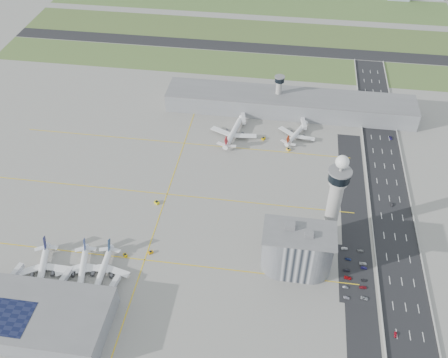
# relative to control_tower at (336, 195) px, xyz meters

# --- Properties ---
(ground) EXTENTS (1000.00, 1000.00, 0.00)m
(ground) POSITION_rel_control_tower_xyz_m (-72.00, -8.00, -35.04)
(ground) COLOR gray
(grass_strip_0) EXTENTS (480.00, 50.00, 0.08)m
(grass_strip_0) POSITION_rel_control_tower_xyz_m (-92.00, 217.00, -35.00)
(grass_strip_0) COLOR #465E2C
(grass_strip_0) RESTS_ON ground
(grass_strip_1) EXTENTS (480.00, 60.00, 0.08)m
(grass_strip_1) POSITION_rel_control_tower_xyz_m (-92.00, 292.00, -35.00)
(grass_strip_1) COLOR #445E2C
(grass_strip_1) RESTS_ON ground
(grass_strip_2) EXTENTS (480.00, 70.00, 0.08)m
(grass_strip_2) POSITION_rel_control_tower_xyz_m (-92.00, 372.00, -35.00)
(grass_strip_2) COLOR #4E6530
(grass_strip_2) RESTS_ON ground
(runway) EXTENTS (480.00, 22.00, 0.10)m
(runway) POSITION_rel_control_tower_xyz_m (-92.00, 254.00, -34.98)
(runway) COLOR black
(runway) RESTS_ON ground
(highway) EXTENTS (28.00, 500.00, 0.10)m
(highway) POSITION_rel_control_tower_xyz_m (43.00, -8.00, -34.99)
(highway) COLOR black
(highway) RESTS_ON ground
(barrier_left) EXTENTS (0.60, 500.00, 1.20)m
(barrier_left) POSITION_rel_control_tower_xyz_m (29.00, -8.00, -34.44)
(barrier_left) COLOR #9E9E99
(barrier_left) RESTS_ON ground
(barrier_right) EXTENTS (0.60, 500.00, 1.20)m
(barrier_right) POSITION_rel_control_tower_xyz_m (57.00, -8.00, -34.44)
(barrier_right) COLOR #9E9E99
(barrier_right) RESTS_ON ground
(landside_road) EXTENTS (18.00, 260.00, 0.08)m
(landside_road) POSITION_rel_control_tower_xyz_m (18.00, -18.00, -35.00)
(landside_road) COLOR black
(landside_road) RESTS_ON ground
(parking_lot) EXTENTS (20.00, 44.00, 0.10)m
(parking_lot) POSITION_rel_control_tower_xyz_m (16.00, -30.00, -34.99)
(parking_lot) COLOR black
(parking_lot) RESTS_ON ground
(taxiway_line_h_0) EXTENTS (260.00, 0.60, 0.01)m
(taxiway_line_h_0) POSITION_rel_control_tower_xyz_m (-112.00, -38.00, -35.04)
(taxiway_line_h_0) COLOR yellow
(taxiway_line_h_0) RESTS_ON ground
(taxiway_line_h_1) EXTENTS (260.00, 0.60, 0.01)m
(taxiway_line_h_1) POSITION_rel_control_tower_xyz_m (-112.00, 22.00, -35.04)
(taxiway_line_h_1) COLOR yellow
(taxiway_line_h_1) RESTS_ON ground
(taxiway_line_h_2) EXTENTS (260.00, 0.60, 0.01)m
(taxiway_line_h_2) POSITION_rel_control_tower_xyz_m (-112.00, 82.00, -35.04)
(taxiway_line_h_2) COLOR yellow
(taxiway_line_h_2) RESTS_ON ground
(taxiway_line_v) EXTENTS (0.60, 260.00, 0.01)m
(taxiway_line_v) POSITION_rel_control_tower_xyz_m (-112.00, 22.00, -35.04)
(taxiway_line_v) COLOR yellow
(taxiway_line_v) RESTS_ON ground
(control_tower) EXTENTS (14.00, 14.00, 64.50)m
(control_tower) POSITION_rel_control_tower_xyz_m (0.00, 0.00, 0.00)
(control_tower) COLOR #ADAAA5
(control_tower) RESTS_ON ground
(secondary_tower) EXTENTS (8.60, 8.60, 31.90)m
(secondary_tower) POSITION_rel_control_tower_xyz_m (-42.00, 142.00, -16.24)
(secondary_tower) COLOR #ADAAA5
(secondary_tower) RESTS_ON ground
(admin_building) EXTENTS (42.00, 24.00, 33.50)m
(admin_building) POSITION_rel_control_tower_xyz_m (-20.01, -30.00, -19.74)
(admin_building) COLOR #B2B2B7
(admin_building) RESTS_ON ground
(terminal_pier) EXTENTS (210.00, 32.00, 15.80)m
(terminal_pier) POSITION_rel_control_tower_xyz_m (-32.00, 140.00, -27.14)
(terminal_pier) COLOR gray
(terminal_pier) RESTS_ON ground
(near_terminal) EXTENTS (84.00, 42.00, 13.00)m
(near_terminal) POSITION_rel_control_tower_xyz_m (-160.07, -90.02, -28.62)
(near_terminal) COLOR gray
(near_terminal) RESTS_ON ground
(airplane_near_a) EXTENTS (45.29, 49.77, 11.77)m
(airplane_near_a) POSITION_rel_control_tower_xyz_m (-169.25, -57.74, -29.16)
(airplane_near_a) COLOR white
(airplane_near_a) RESTS_ON ground
(airplane_near_b) EXTENTS (41.04, 45.38, 10.88)m
(airplane_near_b) POSITION_rel_control_tower_xyz_m (-145.66, -53.73, -29.60)
(airplane_near_b) COLOR white
(airplane_near_b) RESTS_ON ground
(airplane_near_c) EXTENTS (34.99, 40.65, 11.01)m
(airplane_near_c) POSITION_rel_control_tower_xyz_m (-133.72, -52.65, -29.53)
(airplane_near_c) COLOR white
(airplane_near_c) RESTS_ON ground
(airplane_far_a) EXTENTS (46.13, 51.71, 12.80)m
(airplane_far_a) POSITION_rel_control_tower_xyz_m (-74.43, 98.38, -28.64)
(airplane_far_a) COLOR white
(airplane_far_a) RESTS_ON ground
(airplane_far_b) EXTENTS (44.46, 47.35, 10.54)m
(airplane_far_b) POSITION_rel_control_tower_xyz_m (-23.95, 104.64, -29.77)
(airplane_far_b) COLOR white
(airplane_far_b) RESTS_ON ground
(jet_bridge_near_0) EXTENTS (5.39, 14.31, 5.70)m
(jet_bridge_near_0) POSITION_rel_control_tower_xyz_m (-185.00, -69.00, -32.19)
(jet_bridge_near_0) COLOR silver
(jet_bridge_near_0) RESTS_ON ground
(jet_bridge_near_1) EXTENTS (5.39, 14.31, 5.70)m
(jet_bridge_near_1) POSITION_rel_control_tower_xyz_m (-155.00, -69.00, -32.19)
(jet_bridge_near_1) COLOR silver
(jet_bridge_near_1) RESTS_ON ground
(jet_bridge_near_2) EXTENTS (5.39, 14.31, 5.70)m
(jet_bridge_near_2) POSITION_rel_control_tower_xyz_m (-125.00, -69.00, -32.19)
(jet_bridge_near_2) COLOR silver
(jet_bridge_near_2) RESTS_ON ground
(jet_bridge_far_0) EXTENTS (5.39, 14.31, 5.70)m
(jet_bridge_far_0) POSITION_rel_control_tower_xyz_m (-70.00, 124.00, -32.19)
(jet_bridge_far_0) COLOR silver
(jet_bridge_far_0) RESTS_ON ground
(jet_bridge_far_1) EXTENTS (5.39, 14.31, 5.70)m
(jet_bridge_far_1) POSITION_rel_control_tower_xyz_m (-20.00, 124.00, -32.19)
(jet_bridge_far_1) COLOR silver
(jet_bridge_far_1) RESTS_ON ground
(tug_0) EXTENTS (3.70, 3.37, 1.78)m
(tug_0) POSITION_rel_control_tower_xyz_m (-152.75, -51.79, -34.15)
(tug_0) COLOR #DD9605
(tug_0) RESTS_ON ground
(tug_1) EXTENTS (3.34, 3.34, 1.63)m
(tug_1) POSITION_rel_control_tower_xyz_m (-124.76, -36.53, -34.23)
(tug_1) COLOR #CCA200
(tug_1) RESTS_ON ground
(tug_2) EXTENTS (3.57, 3.40, 1.71)m
(tug_2) POSITION_rel_control_tower_xyz_m (-109.65, -32.12, -34.19)
(tug_2) COLOR orange
(tug_2) RESTS_ON ground
(tug_3) EXTENTS (4.17, 3.96, 2.00)m
(tug_3) POSITION_rel_control_tower_xyz_m (-116.78, 11.96, -34.04)
(tug_3) COLOR yellow
(tug_3) RESTS_ON ground
(tug_4) EXTENTS (3.48, 3.93, 1.90)m
(tug_4) POSITION_rel_control_tower_xyz_m (-50.19, 96.18, -34.09)
(tug_4) COLOR #D1A104
(tug_4) RESTS_ON ground
(tug_5) EXTENTS (3.64, 3.84, 1.84)m
(tug_5) POSITION_rel_control_tower_xyz_m (-29.66, 84.94, -34.12)
(tug_5) COLOR yellow
(tug_5) RESTS_ON ground
(car_lot_0) EXTENTS (3.80, 2.01, 1.23)m
(car_lot_0) POSITION_rel_control_tower_xyz_m (10.07, -48.59, -34.43)
(car_lot_0) COLOR #B9B7C9
(car_lot_0) RESTS_ON ground
(car_lot_1) EXTENTS (3.30, 1.17, 1.08)m
(car_lot_1) POSITION_rel_control_tower_xyz_m (9.84, -41.28, -34.50)
(car_lot_1) COLOR gray
(car_lot_1) RESTS_ON ground
(car_lot_2) EXTENTS (4.65, 2.64, 1.23)m
(car_lot_2) POSITION_rel_control_tower_xyz_m (11.36, -34.27, -34.43)
(car_lot_2) COLOR #AC0D12
(car_lot_2) RESTS_ON ground
(car_lot_3) EXTENTS (4.28, 2.11, 1.20)m
(car_lot_3) POSITION_rel_control_tower_xyz_m (10.96, -28.69, -34.44)
(car_lot_3) COLOR #272630
(car_lot_3) RESTS_ON ground
(car_lot_4) EXTENTS (3.94, 1.98, 1.29)m
(car_lot_4) POSITION_rel_control_tower_xyz_m (12.18, -19.73, -34.40)
(car_lot_4) COLOR navy
(car_lot_4) RESTS_ON ground
(car_lot_5) EXTENTS (4.14, 1.95, 1.31)m
(car_lot_5) POSITION_rel_control_tower_xyz_m (10.16, -11.37, -34.39)
(car_lot_5) COLOR beige
(car_lot_5) RESTS_ON ground
(car_lot_6) EXTENTS (4.54, 2.61, 1.19)m
(car_lot_6) POSITION_rel_control_tower_xyz_m (20.19, -47.50, -34.44)
(car_lot_6) COLOR #A0A4AA
(car_lot_6) RESTS_ON ground
(car_lot_7) EXTENTS (4.41, 2.11, 1.24)m
(car_lot_7) POSITION_rel_control_tower_xyz_m (19.94, -39.92, -34.42)
(car_lot_7) COLOR maroon
(car_lot_7) RESTS_ON ground
(car_lot_8) EXTENTS (3.42, 1.60, 1.13)m
(car_lot_8) POSITION_rel_control_tower_xyz_m (20.71, -34.71, -34.48)
(car_lot_8) COLOR #28282D
(car_lot_8) RESTS_ON ground
(car_lot_9) EXTENTS (3.84, 1.58, 1.24)m
(car_lot_9) POSITION_rel_control_tower_xyz_m (21.31, -25.35, -34.42)
(car_lot_9) COLOR navy
(car_lot_9) RESTS_ON ground
(car_lot_10) EXTENTS (4.53, 2.13, 1.25)m
(car_lot_10) POSITION_rel_control_tower_xyz_m (20.93, -22.01, -34.41)
(car_lot_10) COLOR silver
(car_lot_10) RESTS_ON ground
(car_lot_11) EXTENTS (4.02, 1.92, 1.13)m
(car_lot_11) POSITION_rel_control_tower_xyz_m (20.11, -11.78, -34.48)
(car_lot_11) COLOR gray
(car_lot_11) RESTS_ON ground
(car_hw_0) EXTENTS (1.84, 3.72, 1.22)m
(car_hw_0) POSITION_rel_control_tower_xyz_m (35.25, -68.91, -34.43)
(car_hw_0) COLOR #B71428
(car_hw_0) RESTS_ON ground
(car_hw_1) EXTENTS (1.42, 3.60, 1.17)m
(car_hw_1) POSITION_rel_control_tower_xyz_m (43.95, 33.45, -34.46)
(car_hw_1) COLOR black
(car_hw_1) RESTS_ON ground
(car_hw_2) EXTENTS (2.34, 4.57, 1.24)m
(car_hw_2) POSITION_rel_control_tower_xyz_m (51.08, 112.08, -34.42)
(car_hw_2) COLOR navy
(car_hw_2) RESTS_ON ground
(car_hw_4) EXTENTS (1.39, 3.23, 1.09)m
(car_hw_4) POSITION_rel_control_tower_xyz_m (35.33, 171.44, -34.50)
(car_hw_4) COLOR #939498
(car_hw_4) RESTS_ON ground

